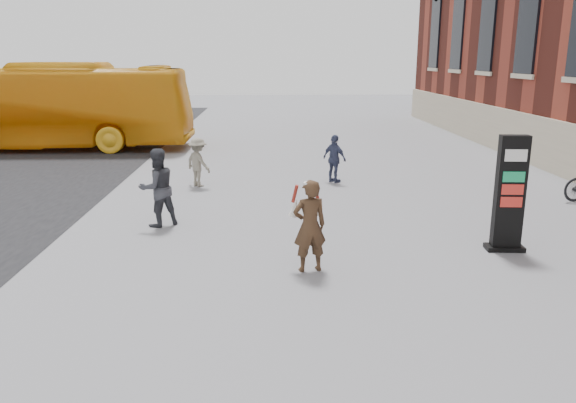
{
  "coord_description": "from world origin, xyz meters",
  "views": [
    {
      "loc": [
        -0.36,
        -9.69,
        3.88
      ],
      "look_at": [
        0.04,
        1.12,
        1.08
      ],
      "focal_mm": 35.0,
      "sensor_mm": 36.0,
      "label": 1
    }
  ],
  "objects_px": {
    "pedestrian_a": "(157,188)",
    "pedestrian_b": "(198,162)",
    "info_pylon": "(510,194)",
    "pedestrian_c": "(335,159)",
    "woman": "(309,225)",
    "bus": "(35,106)"
  },
  "relations": [
    {
      "from": "pedestrian_a",
      "to": "pedestrian_b",
      "type": "bearing_deg",
      "value": -130.85
    },
    {
      "from": "info_pylon",
      "to": "pedestrian_a",
      "type": "relative_size",
      "value": 1.29
    },
    {
      "from": "pedestrian_c",
      "to": "woman",
      "type": "bearing_deg",
      "value": 127.14
    },
    {
      "from": "woman",
      "to": "pedestrian_c",
      "type": "xyz_separation_m",
      "value": [
        1.35,
        7.56,
        -0.13
      ]
    },
    {
      "from": "woman",
      "to": "pedestrian_c",
      "type": "distance_m",
      "value": 7.68
    },
    {
      "from": "pedestrian_a",
      "to": "woman",
      "type": "bearing_deg",
      "value": 103.3
    },
    {
      "from": "bus",
      "to": "pedestrian_a",
      "type": "xyz_separation_m",
      "value": [
        7.36,
        -11.75,
        -0.91
      ]
    },
    {
      "from": "info_pylon",
      "to": "pedestrian_c",
      "type": "bearing_deg",
      "value": 117.24
    },
    {
      "from": "info_pylon",
      "to": "pedestrian_b",
      "type": "bearing_deg",
      "value": 143.05
    },
    {
      "from": "info_pylon",
      "to": "pedestrian_c",
      "type": "distance_m",
      "value": 7.15
    },
    {
      "from": "woman",
      "to": "bus",
      "type": "distance_m",
      "value": 18.24
    },
    {
      "from": "pedestrian_a",
      "to": "pedestrian_c",
      "type": "height_order",
      "value": "pedestrian_a"
    },
    {
      "from": "pedestrian_b",
      "to": "pedestrian_c",
      "type": "xyz_separation_m",
      "value": [
        4.24,
        0.41,
        0.01
      ]
    },
    {
      "from": "bus",
      "to": "pedestrian_b",
      "type": "distance_m",
      "value": 10.94
    },
    {
      "from": "pedestrian_b",
      "to": "pedestrian_c",
      "type": "distance_m",
      "value": 4.26
    },
    {
      "from": "info_pylon",
      "to": "pedestrian_b",
      "type": "height_order",
      "value": "info_pylon"
    },
    {
      "from": "pedestrian_a",
      "to": "pedestrian_c",
      "type": "distance_m",
      "value": 6.54
    },
    {
      "from": "pedestrian_a",
      "to": "pedestrian_b",
      "type": "relative_size",
      "value": 1.23
    },
    {
      "from": "bus",
      "to": "woman",
      "type": "bearing_deg",
      "value": -143.78
    },
    {
      "from": "pedestrian_a",
      "to": "pedestrian_b",
      "type": "height_order",
      "value": "pedestrian_a"
    },
    {
      "from": "bus",
      "to": "pedestrian_b",
      "type": "xyz_separation_m",
      "value": [
        7.8,
        -7.59,
        -1.08
      ]
    },
    {
      "from": "bus",
      "to": "pedestrian_c",
      "type": "bearing_deg",
      "value": -120.53
    }
  ]
}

